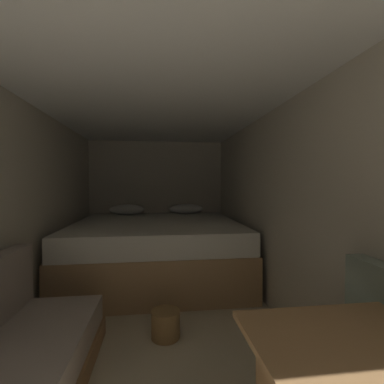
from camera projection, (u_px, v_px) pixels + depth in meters
The scene contains 8 objects.
ground_plane at pixel (157, 331), 2.36m from camera, with size 6.91×6.91×0.00m, color beige.
wall_back at pixel (157, 199), 4.79m from camera, with size 2.41×0.05×2.03m, color beige.
wall_left at pixel (9, 218), 2.17m from camera, with size 0.05×4.91×2.03m, color beige.
wall_right at pixel (286, 214), 2.47m from camera, with size 0.05×4.91×2.03m, color beige.
ceiling_slab at pixel (156, 94), 2.29m from camera, with size 2.41×4.91×0.05m, color white.
bed at pixel (157, 249), 3.71m from camera, with size 2.19×2.08×0.94m.
dinette_table at pixel (358, 374), 0.93m from camera, with size 0.73×0.58×0.74m.
wicker_basket at pixel (166, 324), 2.26m from camera, with size 0.24×0.24×0.23m.
Camera 1 is at (0.01, -0.44, 1.30)m, focal length 25.22 mm.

